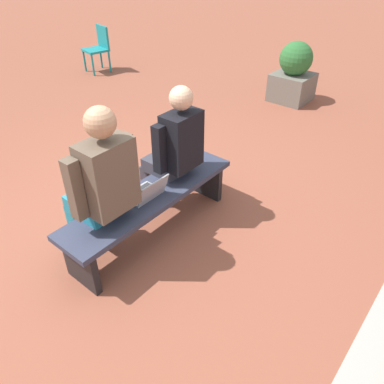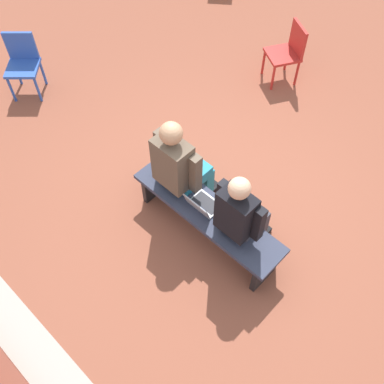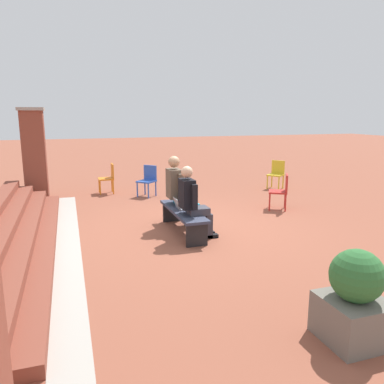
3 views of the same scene
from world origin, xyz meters
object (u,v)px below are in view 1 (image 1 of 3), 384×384
at_px(person_adult, 101,185).
at_px(plastic_chair_foreground, 99,46).
at_px(person_student, 173,149).
at_px(bench, 152,202).
at_px(planter, 294,74).
at_px(laptop, 147,192).

distance_m(person_adult, plastic_chair_foreground, 5.31).
height_order(person_student, plastic_chair_foreground, person_student).
height_order(bench, person_adult, person_adult).
bearing_deg(planter, person_adult, 6.71).
bearing_deg(planter, laptop, 8.57).
xyz_separation_m(bench, plastic_chair_foreground, (-2.84, -4.23, 0.13)).
height_order(bench, plastic_chair_foreground, plastic_chair_foreground).
bearing_deg(bench, plastic_chair_foreground, -123.92).
bearing_deg(plastic_chair_foreground, laptop, 55.59).
distance_m(person_adult, laptop, 0.47).
bearing_deg(laptop, person_student, -169.98).
relative_size(person_adult, planter, 1.50).
distance_m(bench, person_student, 0.52).
height_order(laptop, plastic_chair_foreground, plastic_chair_foreground).
height_order(person_adult, planter, person_adult).
bearing_deg(person_adult, planter, -173.29).
relative_size(laptop, planter, 0.34).
height_order(plastic_chair_foreground, planter, planter).
height_order(bench, planter, planter).
height_order(person_adult, plastic_chair_foreground, person_adult).
distance_m(bench, person_adult, 0.60).
bearing_deg(person_student, laptop, 10.02).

